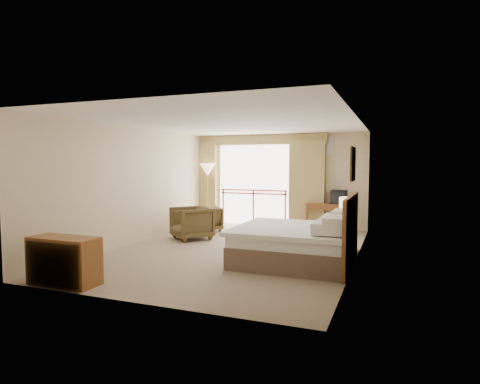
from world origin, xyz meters
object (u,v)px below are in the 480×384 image
at_px(nightstand, 346,238).
at_px(table_lamp, 347,204).
at_px(floor_lamp, 207,172).
at_px(tv, 339,197).
at_px(side_table, 197,219).
at_px(dresser, 64,261).
at_px(wastebasket, 300,227).
at_px(armchair_near, 192,239).
at_px(desk, 328,209).
at_px(bed, 297,243).
at_px(armchair_far, 207,231).

bearing_deg(nightstand, table_lamp, 86.46).
height_order(nightstand, floor_lamp, floor_lamp).
relative_size(tv, side_table, 0.76).
height_order(nightstand, dresser, dresser).
bearing_deg(wastebasket, table_lamp, -52.35).
bearing_deg(dresser, armchair_near, 87.00).
distance_m(desk, wastebasket, 1.08).
bearing_deg(side_table, nightstand, -12.18).
relative_size(table_lamp, tv, 1.33).
height_order(bed, armchair_far, bed).
relative_size(table_lamp, side_table, 1.02).
distance_m(bed, tv, 3.99).
xyz_separation_m(nightstand, armchair_far, (-3.86, 1.21, -0.28)).
bearing_deg(dresser, tv, 61.55).
height_order(nightstand, armchair_far, nightstand).
relative_size(wastebasket, armchair_far, 0.41).
bearing_deg(wastebasket, bed, -78.20).
xyz_separation_m(nightstand, table_lamp, (0.00, 0.05, 0.72)).
distance_m(wastebasket, armchair_near, 2.95).
bearing_deg(armchair_far, dresser, 47.81).
bearing_deg(floor_lamp, side_table, -75.09).
distance_m(table_lamp, wastebasket, 2.45).
bearing_deg(dresser, desk, 63.87).
bearing_deg(table_lamp, nightstand, -90.00).
xyz_separation_m(tv, floor_lamp, (-3.89, -0.23, 0.66)).
distance_m(table_lamp, dresser, 5.54).
height_order(wastebasket, dresser, dresser).
relative_size(desk, side_table, 2.09).
relative_size(wastebasket, dresser, 0.27).
distance_m(armchair_near, floor_lamp, 2.92).
bearing_deg(dresser, table_lamp, 44.87).
relative_size(armchair_near, side_table, 1.60).
bearing_deg(wastebasket, tv, 38.31).
bearing_deg(nightstand, wastebasket, 123.36).
xyz_separation_m(floor_lamp, dresser, (0.61, -6.32, -1.23)).
bearing_deg(armchair_far, tv, 159.30).
bearing_deg(floor_lamp, desk, 4.58).
relative_size(nightstand, table_lamp, 1.01).
bearing_deg(armchair_far, wastebasket, 152.10).
relative_size(table_lamp, wastebasket, 1.85).
relative_size(bed, dresser, 1.93).
relative_size(nightstand, armchair_near, 0.64).
bearing_deg(side_table, wastebasket, 21.38).
xyz_separation_m(nightstand, wastebasket, (-1.41, 1.87, -0.13)).
relative_size(bed, armchair_far, 2.88).
bearing_deg(table_lamp, dresser, -133.27).
xyz_separation_m(side_table, floor_lamp, (-0.40, 1.50, 1.22)).
distance_m(nightstand, wastebasket, 2.34).
bearing_deg(floor_lamp, armchair_near, -73.52).
relative_size(tv, floor_lamp, 0.23).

